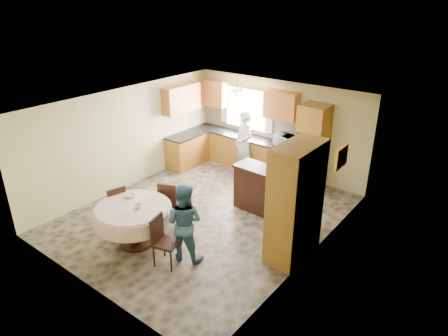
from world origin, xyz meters
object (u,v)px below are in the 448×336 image
at_px(dining_table, 133,215).
at_px(person_sink, 244,143).
at_px(person_dining, 184,222).
at_px(chair_back, 170,201).
at_px(chair_right, 163,238).
at_px(cupboard, 295,203).
at_px(sideboard, 264,192).
at_px(oven_tower, 312,147).
at_px(chair_left, 116,205).

bearing_deg(dining_table, person_sink, 93.48).
bearing_deg(person_dining, chair_back, -49.05).
bearing_deg(dining_table, chair_back, 88.58).
bearing_deg(chair_right, person_sink, 0.49).
relative_size(cupboard, person_dining, 1.47).
bearing_deg(chair_back, person_dining, 125.12).
relative_size(sideboard, person_sink, 0.78).
bearing_deg(person_dining, oven_tower, -112.84).
xyz_separation_m(cupboard, person_sink, (-2.83, 2.42, -0.24)).
xyz_separation_m(sideboard, cupboard, (1.30, -1.03, 0.62)).
distance_m(chair_left, person_dining, 1.82).
distance_m(oven_tower, person_dining, 4.14).
bearing_deg(chair_back, person_sink, -107.37).
distance_m(chair_left, chair_back, 1.10).
bearing_deg(oven_tower, person_dining, -96.31).
xyz_separation_m(chair_back, person_sink, (-0.27, 3.05, 0.33)).
xyz_separation_m(chair_back, chair_right, (0.84, -1.02, -0.02)).
bearing_deg(chair_back, chair_left, 23.14).
bearing_deg(person_sink, dining_table, -63.71).
relative_size(chair_left, chair_back, 0.97).
bearing_deg(chair_left, sideboard, 155.06).
height_order(dining_table, person_sink, person_sink).
height_order(dining_table, chair_back, chair_back).
height_order(chair_right, person_dining, person_dining).
bearing_deg(chair_right, person_dining, -42.88).
bearing_deg(cupboard, chair_left, -157.09).
bearing_deg(person_dining, person_sink, -87.16).
bearing_deg(chair_left, chair_back, 150.24).
bearing_deg(person_dining, chair_right, 45.35).
bearing_deg(dining_table, chair_right, -5.39).
relative_size(sideboard, chair_back, 1.38).
distance_m(dining_table, chair_right, 0.88).
xyz_separation_m(dining_table, person_sink, (-0.24, 3.99, 0.22)).
bearing_deg(sideboard, chair_back, -124.27).
xyz_separation_m(oven_tower, sideboard, (-0.23, -1.78, -0.57)).
relative_size(dining_table, chair_left, 1.52).
height_order(sideboard, person_sink, person_sink).
distance_m(sideboard, chair_back, 2.08).
relative_size(dining_table, person_dining, 0.97).
distance_m(sideboard, chair_right, 2.72).
bearing_deg(oven_tower, sideboard, -97.51).
bearing_deg(chair_right, cupboard, -60.90).
relative_size(chair_left, chair_right, 1.01).
relative_size(chair_back, person_dining, 0.66).
bearing_deg(person_sink, chair_right, -51.94).
distance_m(oven_tower, person_sink, 1.81).
height_order(oven_tower, person_sink, oven_tower).
relative_size(sideboard, person_dining, 0.91).
distance_m(chair_back, chair_right, 1.33).
bearing_deg(chair_back, dining_table, 66.23).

